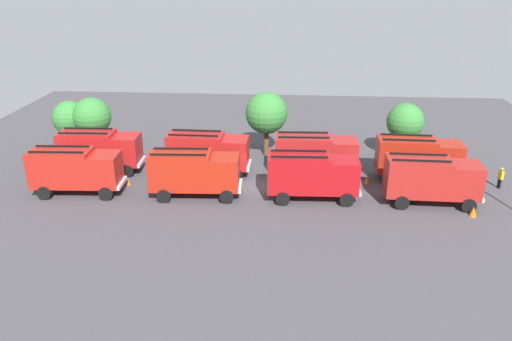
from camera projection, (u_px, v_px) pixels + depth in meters
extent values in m
plane|color=#423F44|center=(256.00, 186.00, 41.87)|extent=(64.83, 64.83, 0.00)
cube|color=#A71D15|center=(106.00, 170.00, 39.66)|extent=(2.31, 2.60, 2.60)
cube|color=#8C9EAD|center=(118.00, 166.00, 39.51)|extent=(0.17, 2.13, 1.46)
cube|color=#A71D15|center=(62.00, 167.00, 39.68)|extent=(4.91, 2.71, 2.90)
cube|color=black|center=(62.00, 146.00, 39.72)|extent=(4.32, 0.31, 0.12)
cube|color=black|center=(56.00, 152.00, 38.45)|extent=(4.32, 0.31, 0.12)
cube|color=silver|center=(122.00, 183.00, 40.06)|extent=(0.31, 2.38, 0.28)
cylinder|color=black|center=(115.00, 181.00, 41.35)|extent=(1.11, 0.40, 1.10)
cylinder|color=black|center=(106.00, 194.00, 39.13)|extent=(1.11, 0.40, 1.10)
cylinder|color=black|center=(56.00, 181.00, 41.47)|extent=(1.11, 0.40, 1.10)
cylinder|color=black|center=(44.00, 193.00, 39.24)|extent=(1.11, 0.40, 1.10)
cube|color=#A41F10|center=(225.00, 172.00, 39.14)|extent=(2.31, 2.59, 2.60)
cube|color=#8C9EAD|center=(238.00, 169.00, 38.99)|extent=(0.17, 2.13, 1.46)
cube|color=#A41F10|center=(181.00, 170.00, 39.16)|extent=(4.91, 2.71, 2.90)
cube|color=black|center=(181.00, 148.00, 39.21)|extent=(4.32, 0.31, 0.12)
cube|color=black|center=(178.00, 155.00, 37.93)|extent=(4.32, 0.31, 0.12)
cube|color=silver|center=(240.00, 186.00, 39.54)|extent=(0.30, 2.38, 0.28)
cylinder|color=black|center=(229.00, 184.00, 40.83)|extent=(1.11, 0.40, 1.10)
cylinder|color=black|center=(227.00, 197.00, 38.61)|extent=(1.11, 0.40, 1.10)
cylinder|color=black|center=(170.00, 184.00, 40.95)|extent=(1.11, 0.40, 1.10)
cylinder|color=black|center=(164.00, 196.00, 38.73)|extent=(1.11, 0.40, 1.10)
cube|color=#A31014|center=(344.00, 175.00, 38.63)|extent=(2.28, 2.57, 2.60)
cube|color=#8C9EAD|center=(357.00, 172.00, 38.47)|extent=(0.14, 2.13, 1.46)
cube|color=#A31014|center=(298.00, 173.00, 38.70)|extent=(4.87, 2.65, 2.90)
cube|color=black|center=(299.00, 151.00, 38.74)|extent=(4.32, 0.25, 0.12)
cube|color=black|center=(299.00, 157.00, 37.47)|extent=(4.32, 0.25, 0.12)
cube|color=silver|center=(358.00, 189.00, 39.02)|extent=(0.27, 2.38, 0.28)
cylinder|color=black|center=(343.00, 187.00, 40.32)|extent=(1.11, 0.38, 1.10)
cylinder|color=black|center=(347.00, 200.00, 38.10)|extent=(1.11, 0.38, 1.10)
cylinder|color=black|center=(282.00, 186.00, 40.50)|extent=(1.11, 0.38, 1.10)
cylinder|color=black|center=(283.00, 199.00, 38.28)|extent=(1.11, 0.38, 1.10)
cube|color=maroon|center=(465.00, 180.00, 37.73)|extent=(2.26, 2.56, 2.60)
cube|color=#8C9EAD|center=(480.00, 177.00, 37.51)|extent=(0.14, 2.13, 1.46)
cube|color=maroon|center=(418.00, 176.00, 37.98)|extent=(4.86, 2.62, 2.90)
cube|color=black|center=(418.00, 154.00, 38.02)|extent=(4.32, 0.23, 0.12)
cube|color=black|center=(422.00, 161.00, 36.75)|extent=(4.32, 0.23, 0.12)
cube|color=silver|center=(478.00, 194.00, 38.06)|extent=(0.26, 2.38, 0.28)
cylinder|color=black|center=(460.00, 192.00, 39.40)|extent=(1.11, 0.38, 1.10)
cylinder|color=black|center=(469.00, 205.00, 37.19)|extent=(1.11, 0.38, 1.10)
cylinder|color=black|center=(397.00, 190.00, 39.84)|extent=(1.11, 0.38, 1.10)
cylinder|color=black|center=(402.00, 203.00, 37.63)|extent=(1.11, 0.38, 1.10)
cube|color=#A61919|center=(127.00, 150.00, 44.01)|extent=(2.29, 2.58, 2.60)
cube|color=#8C9EAD|center=(139.00, 146.00, 43.86)|extent=(0.16, 2.13, 1.46)
cube|color=#A61919|center=(88.00, 148.00, 44.06)|extent=(4.89, 2.68, 2.90)
cube|color=black|center=(88.00, 128.00, 44.10)|extent=(4.32, 0.28, 0.12)
cube|color=black|center=(83.00, 133.00, 42.83)|extent=(4.32, 0.28, 0.12)
cube|color=silver|center=(142.00, 162.00, 44.41)|extent=(0.29, 2.38, 0.28)
cylinder|color=black|center=(134.00, 161.00, 45.70)|extent=(1.11, 0.39, 1.10)
cylinder|color=black|center=(127.00, 171.00, 43.48)|extent=(1.11, 0.39, 1.10)
cylinder|color=black|center=(82.00, 160.00, 45.85)|extent=(1.11, 0.39, 1.10)
cylinder|color=black|center=(72.00, 170.00, 43.63)|extent=(1.11, 0.39, 1.10)
cube|color=#A41B19|center=(235.00, 153.00, 43.26)|extent=(2.26, 2.55, 2.60)
cube|color=#8C9EAD|center=(247.00, 150.00, 43.05)|extent=(0.13, 2.13, 1.46)
cube|color=#A41B19|center=(196.00, 150.00, 43.50)|extent=(4.86, 2.61, 2.90)
cube|color=black|center=(197.00, 130.00, 43.54)|extent=(4.32, 0.22, 0.12)
cube|color=black|center=(193.00, 135.00, 42.27)|extent=(4.32, 0.22, 0.12)
cube|color=silver|center=(249.00, 166.00, 43.59)|extent=(0.26, 2.38, 0.28)
cylinder|color=black|center=(240.00, 164.00, 44.93)|extent=(1.11, 0.38, 1.10)
cylinder|color=black|center=(236.00, 175.00, 42.72)|extent=(1.11, 0.38, 1.10)
cylinder|color=black|center=(186.00, 163.00, 45.36)|extent=(1.11, 0.38, 1.10)
cylinder|color=black|center=(180.00, 173.00, 43.15)|extent=(1.11, 0.38, 1.10)
cube|color=maroon|center=(343.00, 154.00, 42.95)|extent=(2.28, 2.57, 2.60)
cube|color=#8C9EAD|center=(356.00, 151.00, 42.79)|extent=(0.15, 2.13, 1.46)
cube|color=maroon|center=(303.00, 152.00, 43.01)|extent=(4.88, 2.66, 2.90)
cube|color=black|center=(303.00, 132.00, 43.06)|extent=(4.32, 0.26, 0.12)
cube|color=black|center=(304.00, 137.00, 41.78)|extent=(4.32, 0.26, 0.12)
cube|color=silver|center=(356.00, 167.00, 43.34)|extent=(0.28, 2.38, 0.28)
cylinder|color=black|center=(343.00, 166.00, 44.64)|extent=(1.11, 0.39, 1.10)
cylinder|color=black|center=(346.00, 176.00, 42.42)|extent=(1.11, 0.39, 1.10)
cylinder|color=black|center=(288.00, 165.00, 44.81)|extent=(1.11, 0.39, 1.10)
cylinder|color=black|center=(289.00, 175.00, 42.59)|extent=(1.11, 0.39, 1.10)
cube|color=#9C2012|center=(448.00, 158.00, 42.09)|extent=(2.28, 2.57, 2.60)
cube|color=#8C9EAD|center=(461.00, 155.00, 41.87)|extent=(0.15, 2.13, 1.46)
cube|color=#9C2012|center=(406.00, 155.00, 42.36)|extent=(4.88, 2.65, 2.90)
cube|color=black|center=(406.00, 135.00, 42.40)|extent=(4.32, 0.26, 0.12)
cube|color=black|center=(409.00, 140.00, 41.14)|extent=(4.32, 0.26, 0.12)
cube|color=silver|center=(460.00, 171.00, 42.41)|extent=(0.28, 2.38, 0.28)
cylinder|color=black|center=(444.00, 170.00, 43.76)|extent=(1.11, 0.39, 1.10)
cylinder|color=black|center=(451.00, 180.00, 41.55)|extent=(1.11, 0.39, 1.10)
cylinder|color=black|center=(387.00, 168.00, 44.23)|extent=(1.11, 0.39, 1.10)
cylinder|color=black|center=(391.00, 178.00, 42.02)|extent=(1.11, 0.39, 1.10)
cylinder|color=black|center=(85.00, 176.00, 42.70)|extent=(0.16, 0.16, 0.82)
cylinder|color=black|center=(84.00, 177.00, 42.51)|extent=(0.16, 0.16, 0.82)
cube|color=#B7140F|center=(83.00, 169.00, 42.31)|extent=(0.30, 0.45, 0.71)
sphere|color=tan|center=(83.00, 164.00, 42.13)|extent=(0.23, 0.23, 0.23)
cylinder|color=#B7140F|center=(82.00, 162.00, 42.10)|extent=(0.29, 0.29, 0.07)
cylinder|color=black|center=(498.00, 183.00, 41.39)|extent=(0.16, 0.16, 0.82)
cylinder|color=black|center=(500.00, 184.00, 41.21)|extent=(0.16, 0.16, 0.82)
cube|color=gold|center=(501.00, 175.00, 41.01)|extent=(0.38, 0.48, 0.71)
sphere|color=brown|center=(502.00, 170.00, 40.83)|extent=(0.23, 0.23, 0.23)
cylinder|color=gold|center=(502.00, 169.00, 40.80)|extent=(0.29, 0.29, 0.07)
cylinder|color=black|center=(327.00, 162.00, 45.87)|extent=(0.16, 0.16, 0.75)
cylinder|color=black|center=(328.00, 163.00, 45.69)|extent=(0.16, 0.16, 0.75)
cube|color=black|center=(328.00, 156.00, 45.52)|extent=(0.41, 0.48, 0.65)
sphere|color=brown|center=(328.00, 151.00, 45.35)|extent=(0.21, 0.21, 0.21)
cylinder|color=black|center=(328.00, 150.00, 45.32)|extent=(0.27, 0.27, 0.06)
cylinder|color=brown|center=(73.00, 142.00, 49.19)|extent=(0.42, 0.42, 2.09)
sphere|color=#337A33|center=(70.00, 118.00, 48.25)|extent=(3.34, 3.34, 3.34)
cylinder|color=brown|center=(95.00, 143.00, 48.70)|extent=(0.45, 0.45, 2.27)
sphere|color=#337A33|center=(92.00, 116.00, 47.69)|extent=(3.63, 3.63, 3.63)
cylinder|color=brown|center=(266.00, 142.00, 48.42)|extent=(0.50, 0.50, 2.50)
sphere|color=#337A33|center=(266.00, 113.00, 47.30)|extent=(4.01, 4.01, 4.01)
cylinder|color=brown|center=(402.00, 147.00, 47.65)|extent=(0.43, 0.43, 2.16)
sphere|color=#337A33|center=(405.00, 122.00, 46.68)|extent=(3.46, 3.46, 3.46)
cone|color=#F2600C|center=(128.00, 181.00, 42.02)|extent=(0.43, 0.43, 0.61)
cone|color=#F2600C|center=(367.00, 180.00, 42.24)|extent=(0.48, 0.48, 0.69)
cone|color=#F2600C|center=(473.00, 212.00, 36.65)|extent=(0.52, 0.52, 0.75)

